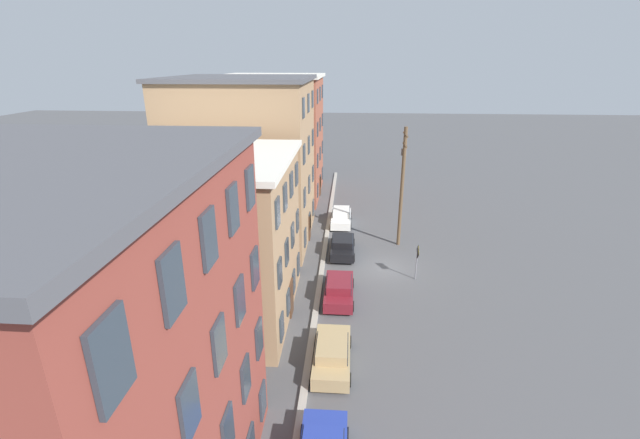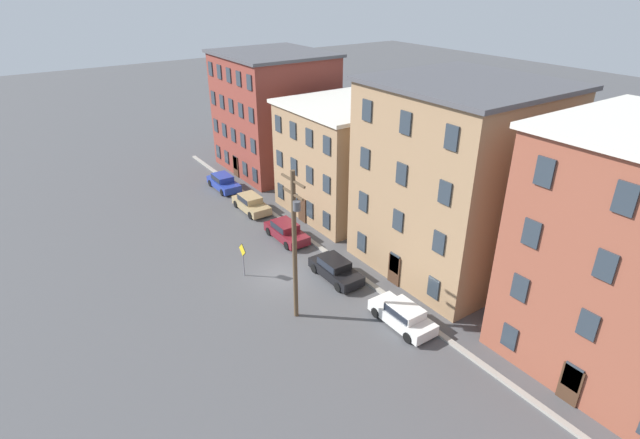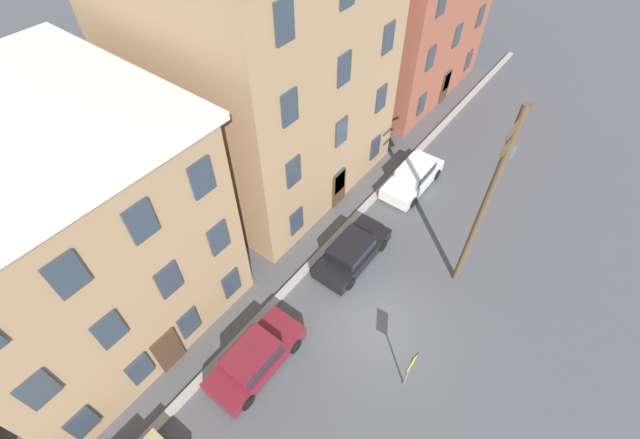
# 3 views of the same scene
# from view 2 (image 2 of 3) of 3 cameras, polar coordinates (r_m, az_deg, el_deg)

# --- Properties ---
(ground_plane) EXTENTS (200.00, 200.00, 0.00)m
(ground_plane) POSITION_cam_2_polar(r_m,az_deg,el_deg) (35.97, -4.41, -6.42)
(ground_plane) COLOR #4C4C4F
(kerb_strip) EXTENTS (56.00, 0.36, 0.16)m
(kerb_strip) POSITION_cam_2_polar(r_m,az_deg,el_deg) (38.00, 1.46, -4.26)
(kerb_strip) COLOR #9E998E
(kerb_strip) RESTS_ON ground_plane
(apartment_corner) EXTENTS (11.46, 10.25, 12.32)m
(apartment_corner) POSITION_cam_2_polar(r_m,az_deg,el_deg) (54.33, -5.24, 12.12)
(apartment_corner) COLOR brown
(apartment_corner) RESTS_ON ground_plane
(apartment_midblock) EXTENTS (10.18, 10.66, 9.70)m
(apartment_midblock) POSITION_cam_2_polar(r_m,az_deg,el_deg) (44.35, 3.51, 7.13)
(apartment_midblock) COLOR #9E7A56
(apartment_midblock) RESTS_ON ground_plane
(apartment_far) EXTENTS (11.35, 10.93, 13.33)m
(apartment_far) POSITION_cam_2_polar(r_m,az_deg,el_deg) (35.87, 15.33, 4.57)
(apartment_far) COLOR #9E7A56
(apartment_far) RESTS_ON ground_plane
(car_blue) EXTENTS (4.40, 1.92, 1.43)m
(car_blue) POSITION_cam_2_polar(r_m,az_deg,el_deg) (50.79, -10.98, 4.27)
(car_blue) COLOR #233899
(car_blue) RESTS_ON ground_plane
(car_tan) EXTENTS (4.40, 1.92, 1.43)m
(car_tan) POSITION_cam_2_polar(r_m,az_deg,el_deg) (45.60, -7.90, 1.91)
(car_tan) COLOR tan
(car_tan) RESTS_ON ground_plane
(car_maroon) EXTENTS (4.40, 1.92, 1.43)m
(car_maroon) POSITION_cam_2_polar(r_m,az_deg,el_deg) (40.39, -3.90, -1.26)
(car_maroon) COLOR maroon
(car_maroon) RESTS_ON ground_plane
(car_black) EXTENTS (4.40, 1.92, 1.43)m
(car_black) POSITION_cam_2_polar(r_m,az_deg,el_deg) (35.32, 1.75, -5.58)
(car_black) COLOR black
(car_black) RESTS_ON ground_plane
(car_white) EXTENTS (4.40, 1.92, 1.43)m
(car_white) POSITION_cam_2_polar(r_m,az_deg,el_deg) (31.31, 9.47, -10.68)
(car_white) COLOR silver
(car_white) RESTS_ON ground_plane
(caution_sign) EXTENTS (1.03, 0.08, 2.62)m
(caution_sign) POSITION_cam_2_polar(r_m,az_deg,el_deg) (35.39, -8.82, -3.94)
(caution_sign) COLOR slate
(caution_sign) RESTS_ON ground_plane
(utility_pole) EXTENTS (2.40, 0.44, 9.76)m
(utility_pole) POSITION_cam_2_polar(r_m,az_deg,el_deg) (29.12, -2.91, -2.31)
(utility_pole) COLOR brown
(utility_pole) RESTS_ON ground_plane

